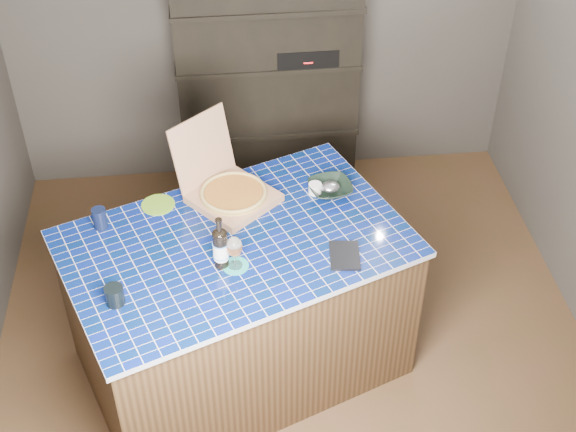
{
  "coord_description": "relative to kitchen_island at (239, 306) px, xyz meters",
  "views": [
    {
      "loc": [
        -0.38,
        -3.23,
        3.65
      ],
      "look_at": [
        -0.03,
        0.0,
        0.95
      ],
      "focal_mm": 50.0,
      "sensor_mm": 36.0,
      "label": 1
    }
  ],
  "objects": [
    {
      "name": "white_jar",
      "position": [
        0.46,
        0.35,
        0.5
      ],
      "size": [
        0.07,
        0.07,
        0.06
      ],
      "primitive_type": "cylinder",
      "color": "white",
      "rests_on": "kitchen_island"
    },
    {
      "name": "teal_trivet",
      "position": [
        -0.01,
        -0.18,
        0.47
      ],
      "size": [
        0.13,
        0.13,
        0.01
      ],
      "primitive_type": "cylinder",
      "color": "teal",
      "rests_on": "kitchen_island"
    },
    {
      "name": "shelving_unit",
      "position": [
        0.32,
        1.7,
        0.43
      ],
      "size": [
        1.2,
        0.41,
        1.8
      ],
      "color": "black",
      "rests_on": "floor"
    },
    {
      "name": "mead_bottle",
      "position": [
        -0.08,
        -0.17,
        0.59
      ],
      "size": [
        0.08,
        0.08,
        0.3
      ],
      "color": "black",
      "rests_on": "kitchen_island"
    },
    {
      "name": "room",
      "position": [
        0.31,
        0.17,
        0.78
      ],
      "size": [
        3.5,
        3.5,
        3.5
      ],
      "color": "brown",
      "rests_on": "ground"
    },
    {
      "name": "tumbler",
      "position": [
        -0.58,
        -0.37,
        0.52
      ],
      "size": [
        0.09,
        0.09,
        0.1
      ],
      "primitive_type": "cylinder",
      "color": "black",
      "rests_on": "kitchen_island"
    },
    {
      "name": "wine_glass",
      "position": [
        -0.01,
        -0.18,
        0.6
      ],
      "size": [
        0.08,
        0.08,
        0.18
      ],
      "color": "white",
      "rests_on": "teal_trivet"
    },
    {
      "name": "dvd_case",
      "position": [
        0.53,
        -0.17,
        0.48
      ],
      "size": [
        0.17,
        0.22,
        0.02
      ],
      "primitive_type": "cube",
      "rotation": [
        0.0,
        0.0,
        -0.1
      ],
      "color": "black",
      "rests_on": "kitchen_island"
    },
    {
      "name": "pizza_box",
      "position": [
        -0.01,
        0.35,
        0.53
      ],
      "size": [
        0.6,
        0.61,
        0.42
      ],
      "rotation": [
        0.0,
        0.0,
        0.7
      ],
      "color": "#AA7B57",
      "rests_on": "kitchen_island"
    },
    {
      "name": "green_trivet",
      "position": [
        -0.4,
        0.34,
        0.47
      ],
      "size": [
        0.18,
        0.18,
        0.01
      ],
      "primitive_type": "cylinder",
      "color": "#659D21",
      "rests_on": "kitchen_island"
    },
    {
      "name": "kitchen_island",
      "position": [
        0.0,
        0.0,
        0.0
      ],
      "size": [
        2.0,
        1.64,
        0.94
      ],
      "rotation": [
        0.0,
        0.0,
        0.37
      ],
      "color": "#4F361F",
      "rests_on": "floor"
    },
    {
      "name": "navy_cup",
      "position": [
        -0.69,
        0.19,
        0.53
      ],
      "size": [
        0.07,
        0.07,
        0.12
      ],
      "primitive_type": "cylinder",
      "color": "black",
      "rests_on": "kitchen_island"
    },
    {
      "name": "foil_contents",
      "position": [
        0.54,
        0.35,
        0.51
      ],
      "size": [
        0.11,
        0.09,
        0.05
      ],
      "primitive_type": "ellipsoid",
      "color": "#AEAEBA",
      "rests_on": "bowl"
    },
    {
      "name": "bowl",
      "position": [
        0.54,
        0.35,
        0.5
      ],
      "size": [
        0.27,
        0.27,
        0.06
      ],
      "primitive_type": "imported",
      "rotation": [
        0.0,
        0.0,
        0.17
      ],
      "color": "black",
      "rests_on": "kitchen_island"
    }
  ]
}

